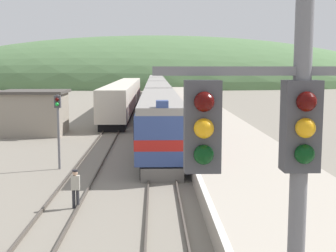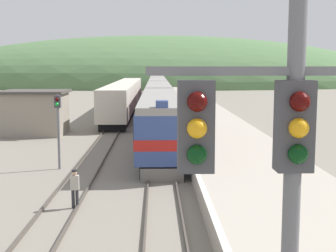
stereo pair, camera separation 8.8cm
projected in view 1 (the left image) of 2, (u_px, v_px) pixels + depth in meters
track_main at (157, 104)px, 73.91m from camera, size 1.52×180.00×0.16m
track_siding at (129, 104)px, 73.79m from camera, size 1.52×180.00×0.16m
platform at (199, 114)px, 54.18m from camera, size 6.46×140.00×0.92m
distant_hills at (156, 85)px, 147.28m from camera, size 153.82×69.22×30.50m
station_shed at (35, 112)px, 41.34m from camera, size 5.67×5.03×3.91m
express_train_lead_car at (160, 119)px, 34.30m from camera, size 2.96×21.24×4.28m
carriage_second at (158, 99)px, 56.05m from camera, size 2.95×20.42×3.92m
carriage_third at (157, 90)px, 77.16m from camera, size 2.95×20.42×3.92m
carriage_fourth at (156, 84)px, 98.27m from camera, size 2.95×20.42×3.92m
siding_train at (125, 96)px, 62.29m from camera, size 2.90×41.38×3.88m
signal_mast_main at (299, 187)px, 5.28m from camera, size 3.30×0.42×6.92m
signal_post_siding at (58, 116)px, 27.21m from camera, size 0.36×0.42×4.40m
track_worker at (75, 187)px, 19.94m from camera, size 0.37×0.23×1.67m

